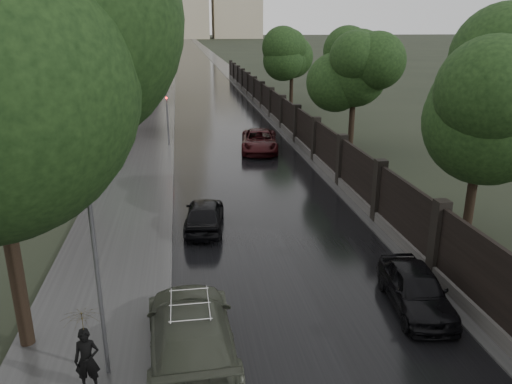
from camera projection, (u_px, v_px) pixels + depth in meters
The scene contains 16 objects.
road at pixel (186, 46), 189.17m from camera, with size 8.00×420.00×0.02m, color black.
sidewalk_left at pixel (170, 46), 188.30m from camera, with size 4.00×420.00×0.16m, color #2D2D2D.
verge_right at pixel (201, 46), 189.95m from camera, with size 3.00×420.00×0.08m, color #2D2D2D.
fence_right at pixel (278, 112), 41.50m from camera, with size 0.45×75.72×2.70m.
tree_left_far at pixel (115, 63), 36.46m from camera, with size 4.25×4.25×7.39m.
tree_right_a at pixel (483, 111), 18.15m from camera, with size 4.08×4.08×7.01m.
tree_right_b at pixel (355, 75), 31.27m from camera, with size 4.08×4.08×7.01m.
tree_right_c at pixel (292, 57), 48.13m from camera, with size 4.08×4.08×7.01m.
lamp_post at pixel (98, 277), 10.95m from camera, with size 0.25×0.12×5.11m.
traffic_light at pixel (167, 112), 33.21m from camera, with size 0.16×0.32×4.00m.
brick_building at pixel (40, 4), 54.13m from camera, with size 24.00×18.00×20.00m, color black.
volga_sedan at pixel (191, 333), 12.24m from camera, with size 2.12×5.22×1.51m, color #3E4235.
hatchback_left at pixel (204, 214), 20.22m from camera, with size 1.52×3.77×1.29m, color black.
car_right_near at pixel (416, 289), 14.51m from camera, with size 1.51×3.75×1.28m, color black.
car_right_far at pixel (259, 141), 32.63m from camera, with size 2.31×5.01×1.39m, color black.
pedestrian_umbrella at pixel (83, 328), 10.73m from camera, with size 0.92×0.94×2.38m.
Camera 1 is at (-3.43, -8.69, 7.95)m, focal length 35.00 mm.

